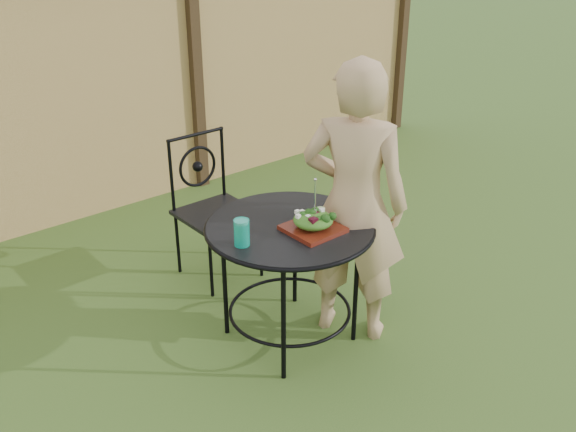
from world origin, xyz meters
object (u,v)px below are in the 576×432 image
object	(u,v)px
patio_table	(290,248)
diner	(354,204)
patio_chair	(212,204)
salad_plate	(313,229)

from	to	relation	value
patio_table	diner	distance (m)	0.42
patio_chair	salad_plate	xyz separation A→B (m)	(-0.04, -1.03, 0.23)
patio_chair	salad_plate	distance (m)	1.06
diner	salad_plate	bearing A→B (deg)	51.97
patio_table	patio_chair	bearing A→B (deg)	84.17
patio_table	patio_chair	distance (m)	0.91
patio_table	salad_plate	distance (m)	0.21
diner	salad_plate	world-z (taller)	diner
patio_table	salad_plate	bearing A→B (deg)	-69.23
diner	patio_table	bearing A→B (deg)	31.68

